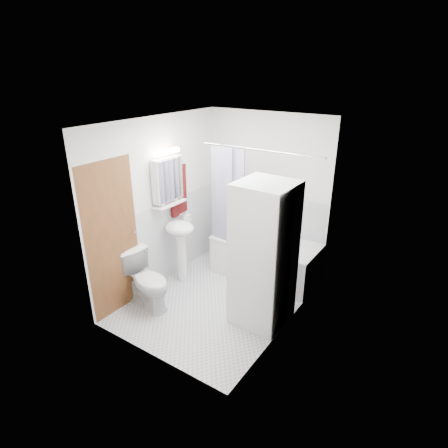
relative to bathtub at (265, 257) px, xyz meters
The scene contains 20 objects.
floor 1.00m from the bathtub, 103.90° to the right, with size 2.60×2.60×0.00m, color silver.
room_walls 1.50m from the bathtub, 103.90° to the right, with size 2.60×2.60×2.60m.
wainscot 0.72m from the bathtub, 109.96° to the right, with size 1.98×2.58×2.58m.
door 2.00m from the bathtub, 128.70° to the right, with size 0.05×2.00×2.00m.
bathtub is the anchor object (origin of this frame).
tub_spout 0.70m from the bathtub, 58.78° to the left, with size 0.04×0.04×0.12m, color silver.
curtain_rod 1.70m from the bathtub, 90.00° to the right, with size 0.02×0.02×1.75m, color silver.
shower_curtain 1.09m from the bathtub, 148.03° to the right, with size 0.55×0.02×1.45m.
sink 1.32m from the bathtub, 141.08° to the right, with size 0.44×0.37×1.04m.
medicine_cabinet 1.87m from the bathtub, 144.10° to the right, with size 0.13×0.50×0.71m.
shelf 1.64m from the bathtub, 143.74° to the right, with size 0.18×0.54×0.03m, color silver.
shower_caddy 0.92m from the bathtub, 52.00° to the left, with size 0.22×0.06×0.02m, color silver.
towel 1.64m from the bathtub, 153.95° to the right, with size 0.07×0.31×0.76m.
washer_dryer 1.20m from the bathtub, 64.77° to the right, with size 0.66×0.65×1.80m.
toilet 1.81m from the bathtub, 121.54° to the right, with size 0.43×0.77×0.75m, color white.
soap_pump 1.31m from the bathtub, 144.45° to the right, with size 0.08×0.17×0.08m, color gray.
shelf_bottle 1.74m from the bathtub, 139.05° to the right, with size 0.07×0.18×0.07m, color gray.
shelf_cup 1.62m from the bathtub, 147.94° to the right, with size 0.10×0.09×0.10m, color gray.
shampoo_a 0.96m from the bathtub, 69.09° to the left, with size 0.13×0.17×0.13m, color gray.
shampoo_b 0.96m from the bathtub, 52.87° to the left, with size 0.08×0.21×0.08m, color #23498D.
Camera 1 is at (2.48, -3.58, 2.98)m, focal length 30.00 mm.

